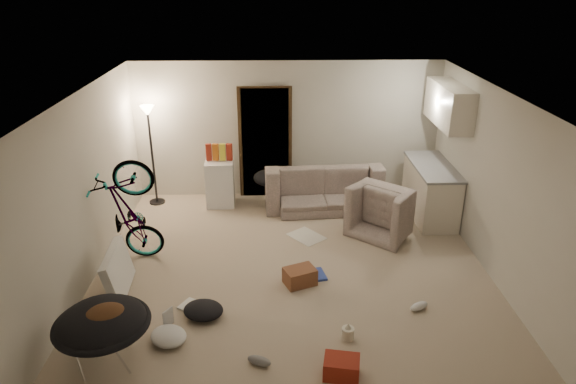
{
  "coord_description": "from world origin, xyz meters",
  "views": [
    {
      "loc": [
        -0.23,
        -6.0,
        3.91
      ],
      "look_at": [
        -0.05,
        0.6,
        1.07
      ],
      "focal_mm": 32.0,
      "sensor_mm": 36.0,
      "label": 1
    }
  ],
  "objects_px": {
    "drink_case_b": "(342,367)",
    "juicer": "(348,332)",
    "sofa": "(322,190)",
    "kitchen_counter": "(430,192)",
    "bicycle": "(132,234)",
    "mini_fridge": "(220,183)",
    "armchair": "(389,213)",
    "drink_case_a": "(300,276)",
    "floor_lamp": "(150,134)",
    "tv_box": "(118,272)",
    "saucer_chair": "(103,331)"
  },
  "relations": [
    {
      "from": "drink_case_b",
      "to": "juicer",
      "type": "height_order",
      "value": "drink_case_b"
    },
    {
      "from": "sofa",
      "to": "juicer",
      "type": "height_order",
      "value": "sofa"
    },
    {
      "from": "kitchen_counter",
      "to": "sofa",
      "type": "relative_size",
      "value": 0.73
    },
    {
      "from": "bicycle",
      "to": "mini_fridge",
      "type": "xyz_separation_m",
      "value": [
        1.08,
        1.96,
        -0.01
      ]
    },
    {
      "from": "kitchen_counter",
      "to": "drink_case_b",
      "type": "height_order",
      "value": "kitchen_counter"
    },
    {
      "from": "sofa",
      "to": "juicer",
      "type": "bearing_deg",
      "value": 85.93
    },
    {
      "from": "armchair",
      "to": "bicycle",
      "type": "relative_size",
      "value": 0.58
    },
    {
      "from": "armchair",
      "to": "bicycle",
      "type": "distance_m",
      "value": 4.0
    },
    {
      "from": "drink_case_a",
      "to": "bicycle",
      "type": "bearing_deg",
      "value": 141.52
    },
    {
      "from": "floor_lamp",
      "to": "juicer",
      "type": "distance_m",
      "value": 5.05
    },
    {
      "from": "bicycle",
      "to": "tv_box",
      "type": "bearing_deg",
      "value": 178.47
    },
    {
      "from": "bicycle",
      "to": "tv_box",
      "type": "height_order",
      "value": "bicycle"
    },
    {
      "from": "armchair",
      "to": "mini_fridge",
      "type": "height_order",
      "value": "mini_fridge"
    },
    {
      "from": "armchair",
      "to": "saucer_chair",
      "type": "height_order",
      "value": "saucer_chair"
    },
    {
      "from": "sofa",
      "to": "tv_box",
      "type": "distance_m",
      "value": 3.93
    },
    {
      "from": "sofa",
      "to": "kitchen_counter",
      "type": "bearing_deg",
      "value": 162.42
    },
    {
      "from": "saucer_chair",
      "to": "tv_box",
      "type": "bearing_deg",
      "value": 99.95
    },
    {
      "from": "floor_lamp",
      "to": "bicycle",
      "type": "bearing_deg",
      "value": -87.22
    },
    {
      "from": "saucer_chair",
      "to": "tv_box",
      "type": "height_order",
      "value": "saucer_chair"
    },
    {
      "from": "drink_case_a",
      "to": "mini_fridge",
      "type": "bearing_deg",
      "value": 93.73
    },
    {
      "from": "mini_fridge",
      "to": "tv_box",
      "type": "relative_size",
      "value": 0.92
    },
    {
      "from": "kitchen_counter",
      "to": "saucer_chair",
      "type": "bearing_deg",
      "value": -141.58
    },
    {
      "from": "saucer_chair",
      "to": "sofa",
      "type": "bearing_deg",
      "value": 56.29
    },
    {
      "from": "sofa",
      "to": "drink_case_a",
      "type": "height_order",
      "value": "sofa"
    },
    {
      "from": "armchair",
      "to": "floor_lamp",
      "type": "bearing_deg",
      "value": 23.58
    },
    {
      "from": "mini_fridge",
      "to": "juicer",
      "type": "xyz_separation_m",
      "value": [
        1.81,
        -3.79,
        -0.33
      ]
    },
    {
      "from": "bicycle",
      "to": "mini_fridge",
      "type": "relative_size",
      "value": 1.97
    },
    {
      "from": "floor_lamp",
      "to": "sofa",
      "type": "height_order",
      "value": "floor_lamp"
    },
    {
      "from": "armchair",
      "to": "bicycle",
      "type": "bearing_deg",
      "value": 52.64
    },
    {
      "from": "sofa",
      "to": "drink_case_b",
      "type": "bearing_deg",
      "value": 84.03
    },
    {
      "from": "kitchen_counter",
      "to": "armchair",
      "type": "relative_size",
      "value": 1.57
    },
    {
      "from": "bicycle",
      "to": "floor_lamp",
      "type": "bearing_deg",
      "value": 1.25
    },
    {
      "from": "armchair",
      "to": "drink_case_a",
      "type": "bearing_deg",
      "value": 85.61
    },
    {
      "from": "drink_case_b",
      "to": "bicycle",
      "type": "bearing_deg",
      "value": 149.28
    },
    {
      "from": "sofa",
      "to": "armchair",
      "type": "relative_size",
      "value": 2.16
    },
    {
      "from": "drink_case_a",
      "to": "juicer",
      "type": "bearing_deg",
      "value": -89.28
    },
    {
      "from": "kitchen_counter",
      "to": "drink_case_a",
      "type": "xyz_separation_m",
      "value": [
        -2.34,
        -2.09,
        -0.32
      ]
    },
    {
      "from": "floor_lamp",
      "to": "drink_case_b",
      "type": "bearing_deg",
      "value": -57.56
    },
    {
      "from": "floor_lamp",
      "to": "tv_box",
      "type": "relative_size",
      "value": 2.0
    },
    {
      "from": "sofa",
      "to": "mini_fridge",
      "type": "distance_m",
      "value": 1.84
    },
    {
      "from": "kitchen_counter",
      "to": "drink_case_a",
      "type": "height_order",
      "value": "kitchen_counter"
    },
    {
      "from": "kitchen_counter",
      "to": "sofa",
      "type": "xyz_separation_m",
      "value": [
        -1.81,
        0.45,
        -0.14
      ]
    },
    {
      "from": "floor_lamp",
      "to": "mini_fridge",
      "type": "xyz_separation_m",
      "value": [
        1.18,
        -0.1,
        -0.89
      ]
    },
    {
      "from": "saucer_chair",
      "to": "tv_box",
      "type": "relative_size",
      "value": 1.11
    },
    {
      "from": "saucer_chair",
      "to": "armchair",
      "type": "bearing_deg",
      "value": 39.34
    },
    {
      "from": "saucer_chair",
      "to": "juicer",
      "type": "relative_size",
      "value": 4.85
    },
    {
      "from": "saucer_chair",
      "to": "drink_case_a",
      "type": "distance_m",
      "value": 2.63
    },
    {
      "from": "sofa",
      "to": "mini_fridge",
      "type": "height_order",
      "value": "mini_fridge"
    },
    {
      "from": "kitchen_counter",
      "to": "mini_fridge",
      "type": "relative_size",
      "value": 1.8
    },
    {
      "from": "floor_lamp",
      "to": "armchair",
      "type": "height_order",
      "value": "floor_lamp"
    }
  ]
}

